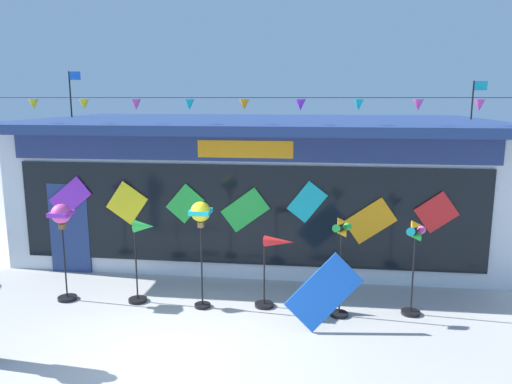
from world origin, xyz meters
TOP-DOWN VIEW (x-y plane):
  - ground_plane at (0.00, 0.00)m, footprint 80.00×80.00m
  - kite_shop_building at (0.63, 6.29)m, footprint 11.31×6.59m
  - wind_spinner_far_left at (-2.63, 1.91)m, footprint 0.38×0.38m
  - wind_spinner_left at (-1.13, 2.00)m, footprint 0.55×0.35m
  - wind_spinner_center_left at (0.04, 1.90)m, footprint 0.37×0.37m
  - wind_spinner_center_right at (1.37, 2.07)m, footprint 0.71×0.36m
  - wind_spinner_right at (2.55, 1.81)m, footprint 0.34×0.32m
  - wind_spinner_far_right at (3.83, 2.04)m, footprint 0.36×0.34m
  - display_kite_on_ground at (2.26, 1.27)m, footprint 1.31×0.32m

SIDE VIEW (x-z plane):
  - ground_plane at x=0.00m, z-range 0.00..0.00m
  - display_kite_on_ground at x=2.26m, z-range 0.00..1.31m
  - wind_spinner_center_right at x=1.37m, z-range 0.27..1.64m
  - wind_spinner_far_right at x=3.83m, z-range 0.20..1.95m
  - wind_spinner_left at x=-1.13m, z-range 0.29..1.90m
  - wind_spinner_right at x=2.55m, z-range 0.19..2.00m
  - wind_spinner_far_left at x=-2.63m, z-range 0.56..2.45m
  - wind_spinner_center_left at x=0.04m, z-range 0.65..2.66m
  - kite_shop_building at x=0.63m, z-range -0.59..3.94m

